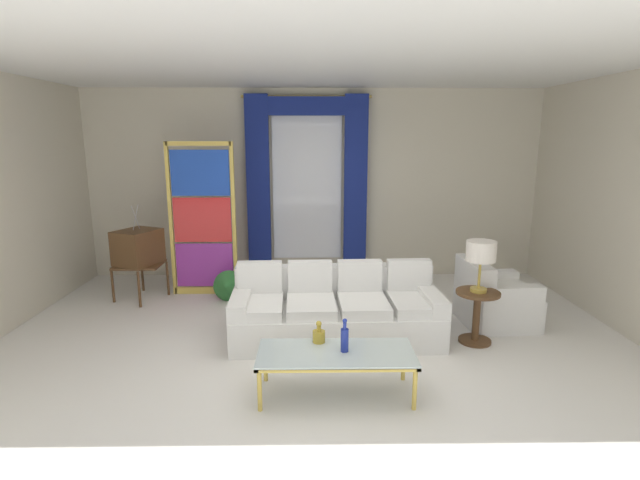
# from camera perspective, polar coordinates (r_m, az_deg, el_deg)

# --- Properties ---
(ground_plane) EXTENTS (16.00, 16.00, 0.00)m
(ground_plane) POSITION_cam_1_polar(r_m,az_deg,el_deg) (5.25, -0.71, -13.42)
(ground_plane) COLOR white
(wall_rear) EXTENTS (8.00, 0.12, 3.00)m
(wall_rear) POSITION_cam_1_polar(r_m,az_deg,el_deg) (7.82, -0.80, 6.60)
(wall_rear) COLOR beige
(wall_rear) RESTS_ON ground
(wall_right) EXTENTS (0.12, 7.00, 3.00)m
(wall_right) POSITION_cam_1_polar(r_m,az_deg,el_deg) (6.51, 33.49, 3.41)
(wall_right) COLOR beige
(wall_right) RESTS_ON ground
(ceiling_slab) EXTENTS (8.00, 7.60, 0.04)m
(ceiling_slab) POSITION_cam_1_polar(r_m,az_deg,el_deg) (5.58, -0.82, 19.96)
(ceiling_slab) COLOR white
(curtained_window) EXTENTS (2.00, 0.17, 2.70)m
(curtained_window) POSITION_cam_1_polar(r_m,az_deg,el_deg) (7.64, -1.57, 8.27)
(curtained_window) COLOR white
(curtained_window) RESTS_ON ground
(couch_white_long) EXTENTS (2.37, 1.01, 0.86)m
(couch_white_long) POSITION_cam_1_polar(r_m,az_deg,el_deg) (5.56, 1.90, -8.49)
(couch_white_long) COLOR white
(couch_white_long) RESTS_ON ground
(coffee_table) EXTENTS (1.39, 0.59, 0.41)m
(coffee_table) POSITION_cam_1_polar(r_m,az_deg,el_deg) (4.36, 1.92, -13.56)
(coffee_table) COLOR silver
(coffee_table) RESTS_ON ground
(bottle_blue_decanter) EXTENTS (0.12, 0.12, 0.21)m
(bottle_blue_decanter) POSITION_cam_1_polar(r_m,az_deg,el_deg) (4.51, -0.14, -11.22)
(bottle_blue_decanter) COLOR gold
(bottle_blue_decanter) RESTS_ON coffee_table
(bottle_crystal_tall) EXTENTS (0.07, 0.07, 0.31)m
(bottle_crystal_tall) POSITION_cam_1_polar(r_m,az_deg,el_deg) (4.31, 2.94, -11.59)
(bottle_crystal_tall) COLOR navy
(bottle_crystal_tall) RESTS_ON coffee_table
(vintage_tv) EXTENTS (0.71, 0.74, 1.35)m
(vintage_tv) POSITION_cam_1_polar(r_m,az_deg,el_deg) (7.17, -20.82, -0.99)
(vintage_tv) COLOR brown
(vintage_tv) RESTS_ON ground
(armchair_white) EXTENTS (0.87, 0.87, 0.80)m
(armchair_white) POSITION_cam_1_polar(r_m,az_deg,el_deg) (6.30, 19.80, -6.85)
(armchair_white) COLOR white
(armchair_white) RESTS_ON ground
(stained_glass_divider) EXTENTS (0.95, 0.05, 2.20)m
(stained_glass_divider) POSITION_cam_1_polar(r_m,az_deg,el_deg) (7.06, -13.77, 2.00)
(stained_glass_divider) COLOR gold
(stained_glass_divider) RESTS_ON ground
(peacock_figurine) EXTENTS (0.44, 0.60, 0.50)m
(peacock_figurine) POSITION_cam_1_polar(r_m,az_deg,el_deg) (6.81, -10.94, -5.53)
(peacock_figurine) COLOR beige
(peacock_figurine) RESTS_ON ground
(round_side_table) EXTENTS (0.48, 0.48, 0.59)m
(round_side_table) POSITION_cam_1_polar(r_m,az_deg,el_deg) (5.67, 18.12, -8.14)
(round_side_table) COLOR brown
(round_side_table) RESTS_ON ground
(table_lamp_brass) EXTENTS (0.32, 0.32, 0.57)m
(table_lamp_brass) POSITION_cam_1_polar(r_m,az_deg,el_deg) (5.48, 18.58, -1.52)
(table_lamp_brass) COLOR #B29338
(table_lamp_brass) RESTS_ON round_side_table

